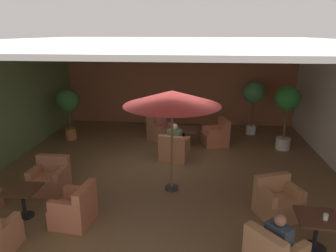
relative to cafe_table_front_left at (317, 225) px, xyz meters
name	(u,v)px	position (x,y,z in m)	size (l,w,h in m)	color
ground_plane	(166,175)	(-2.96, 2.79, -0.49)	(9.45, 10.23, 0.02)	brown
wall_back_brick	(179,83)	(-2.96, 7.86, 1.26)	(9.45, 0.08, 3.47)	#91573A
ceiling_slab	(166,42)	(-2.96, 2.79, 3.02)	(9.45, 10.23, 0.06)	silver
cafe_table_front_left	(317,225)	(0.00, 0.00, 0.00)	(0.77, 0.77, 0.64)	black
armchair_front_left_south	(278,202)	(-0.42, 1.04, -0.17)	(1.02, 0.99, 0.82)	#B17951
cafe_table_front_right	(184,133)	(-2.61, 4.96, 0.03)	(0.80, 0.80, 0.64)	black
armchair_front_right_north	(174,150)	(-2.83, 3.85, -0.16)	(0.94, 0.87, 0.82)	#B5764E
armchair_front_right_east	(216,136)	(-1.51, 5.30, -0.15)	(0.98, 0.94, 0.91)	#B66746
armchair_front_right_south	(160,131)	(-3.49, 5.68, -0.17)	(1.05, 1.04, 0.84)	#B37253
cafe_table_mid_center	(23,195)	(-5.68, 0.45, 0.01)	(0.68, 0.68, 0.64)	black
armchair_mid_center_east	(75,209)	(-4.53, 0.33, -0.17)	(0.80, 0.84, 0.84)	#B56649
armchair_mid_center_south	(50,179)	(-5.67, 1.60, -0.18)	(0.82, 0.76, 0.82)	#A86B4B
patio_umbrella_tall_red	(172,99)	(-2.73, 1.95, 1.80)	(2.24, 2.24, 2.46)	#2D2D2D
potted_tree_left_corner	(254,95)	(-0.15, 6.66, 1.02)	(0.79, 0.79, 2.01)	silver
potted_tree_mid_left	(287,105)	(0.66, 5.12, 1.01)	(0.78, 0.78, 2.10)	silver
potted_tree_mid_right	(68,104)	(-6.70, 5.37, 0.81)	(0.81, 0.81, 1.84)	#AD6C42
patron_blue_shirt	(161,120)	(-3.46, 5.65, 0.24)	(0.39, 0.41, 0.69)	#A8554D
patron_by_window	(278,236)	(-0.83, -0.69, 0.22)	(0.43, 0.45, 0.64)	#2E3943
patron_with_friend	(175,136)	(-2.82, 3.89, 0.26)	(0.43, 0.30, 0.68)	#517852
iced_drink_cup	(326,217)	(0.09, -0.07, 0.22)	(0.08, 0.08, 0.11)	white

